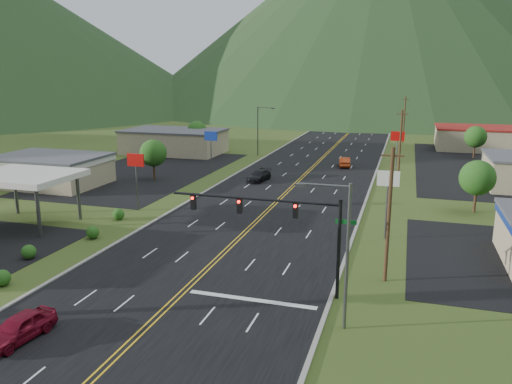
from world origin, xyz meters
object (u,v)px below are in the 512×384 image
(streetlight_west, at_px, (259,128))
(car_dark_mid, at_px, (259,176))
(gas_canopy, at_px, (23,177))
(traffic_signal, at_px, (281,219))
(car_red_far, at_px, (345,162))
(streetlight_east, at_px, (342,247))
(car_red_near, at_px, (19,328))

(streetlight_west, bearing_deg, car_dark_mid, -73.65)
(gas_canopy, distance_m, car_dark_mid, 31.61)
(car_dark_mid, bearing_deg, traffic_signal, -62.27)
(traffic_signal, bearing_deg, gas_canopy, 164.30)
(car_red_far, bearing_deg, car_dark_mid, 46.25)
(streetlight_east, xyz_separation_m, gas_canopy, (-33.18, 12.00, -0.31))
(gas_canopy, bearing_deg, streetlight_west, 77.87)
(streetlight_east, bearing_deg, car_dark_mid, 113.25)
(traffic_signal, relative_size, car_dark_mid, 2.59)
(gas_canopy, bearing_deg, traffic_signal, -15.70)
(traffic_signal, xyz_separation_m, gas_canopy, (-28.48, 8.00, -0.46))
(traffic_signal, xyz_separation_m, streetlight_west, (-18.16, 56.00, -0.15))
(traffic_signal, relative_size, streetlight_west, 1.46)
(streetlight_east, bearing_deg, gas_canopy, 160.12)
(traffic_signal, xyz_separation_m, car_dark_mid, (-11.88, 34.58, -4.60))
(streetlight_east, bearing_deg, streetlight_west, 110.86)
(streetlight_west, bearing_deg, car_red_near, -85.35)
(streetlight_east, xyz_separation_m, car_red_near, (-17.42, -6.87, -4.41))
(car_red_near, height_order, car_dark_mid, car_red_near)
(streetlight_west, xyz_separation_m, car_red_far, (16.53, -6.77, -4.40))
(streetlight_west, relative_size, car_dark_mid, 1.78)
(gas_canopy, height_order, car_dark_mid, gas_canopy)
(car_red_near, bearing_deg, streetlight_east, 28.63)
(gas_canopy, distance_m, car_red_near, 24.93)
(gas_canopy, xyz_separation_m, car_red_near, (15.76, -18.87, -4.10))
(car_red_far, bearing_deg, car_red_near, 70.77)
(traffic_signal, relative_size, streetlight_east, 1.46)
(streetlight_east, bearing_deg, car_red_far, 96.78)
(streetlight_east, bearing_deg, traffic_signal, 139.61)
(traffic_signal, height_order, streetlight_west, streetlight_west)
(traffic_signal, distance_m, car_red_near, 17.34)
(car_red_near, distance_m, car_dark_mid, 45.46)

